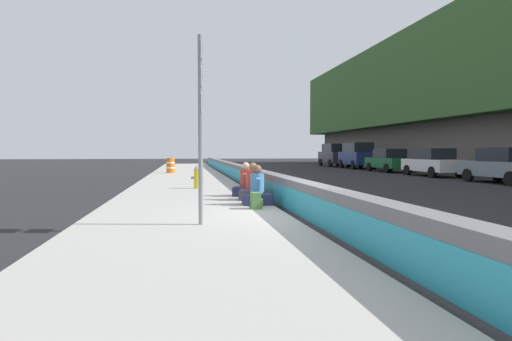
# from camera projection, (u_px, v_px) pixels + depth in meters

# --- Properties ---
(ground_plane) EXTENTS (160.00, 160.00, 0.00)m
(ground_plane) POSITION_uv_depth(u_px,v_px,m) (307.00, 220.00, 9.83)
(ground_plane) COLOR #232326
(ground_plane) RESTS_ON ground
(sidewalk_strip) EXTENTS (80.00, 4.40, 0.14)m
(sidewalk_strip) POSITION_uv_depth(u_px,v_px,m) (188.00, 220.00, 9.40)
(sidewalk_strip) COLOR #A8A59E
(sidewalk_strip) RESTS_ON ground_plane
(jersey_barrier) EXTENTS (76.00, 0.45, 0.85)m
(jersey_barrier) POSITION_uv_depth(u_px,v_px,m) (307.00, 201.00, 9.81)
(jersey_barrier) COLOR slate
(jersey_barrier) RESTS_ON ground_plane
(route_sign_post) EXTENTS (0.44, 0.09, 3.60)m
(route_sign_post) POSITION_uv_depth(u_px,v_px,m) (201.00, 115.00, 8.28)
(route_sign_post) COLOR gray
(route_sign_post) RESTS_ON sidewalk_strip
(fire_hydrant) EXTENTS (0.26, 0.46, 0.88)m
(fire_hydrant) POSITION_uv_depth(u_px,v_px,m) (197.00, 176.00, 16.47)
(fire_hydrant) COLOR gold
(fire_hydrant) RESTS_ON sidewalk_strip
(seated_person_foreground) EXTENTS (0.67, 0.77, 1.05)m
(seated_person_foreground) POSITION_uv_depth(u_px,v_px,m) (257.00, 192.00, 11.47)
(seated_person_foreground) COLOR #23284C
(seated_person_foreground) RESTS_ON sidewalk_strip
(seated_person_middle) EXTENTS (0.81, 0.90, 1.08)m
(seated_person_middle) POSITION_uv_depth(u_px,v_px,m) (253.00, 188.00, 12.60)
(seated_person_middle) COLOR #424247
(seated_person_middle) RESTS_ON sidewalk_strip
(seated_person_rear) EXTENTS (0.84, 0.91, 1.06)m
(seated_person_rear) POSITION_uv_depth(u_px,v_px,m) (246.00, 185.00, 13.68)
(seated_person_rear) COLOR #23284C
(seated_person_rear) RESTS_ON sidewalk_strip
(backpack) EXTENTS (0.32, 0.28, 0.40)m
(backpack) POSITION_uv_depth(u_px,v_px,m) (256.00, 201.00, 10.65)
(backpack) COLOR #4C7A3D
(backpack) RESTS_ON sidewalk_strip
(construction_barrel) EXTENTS (0.54, 0.54, 0.95)m
(construction_barrel) POSITION_uv_depth(u_px,v_px,m) (170.00, 165.00, 28.19)
(construction_barrel) COLOR orange
(construction_barrel) RESTS_ON sidewalk_strip
(parked_car_third) EXTENTS (4.54, 2.02, 1.71)m
(parked_car_third) POSITION_uv_depth(u_px,v_px,m) (505.00, 165.00, 20.78)
(parked_car_third) COLOR slate
(parked_car_third) RESTS_ON ground_plane
(parked_car_fourth) EXTENTS (4.51, 1.97, 1.71)m
(parked_car_fourth) POSITION_uv_depth(u_px,v_px,m) (433.00, 162.00, 26.67)
(parked_car_fourth) COLOR silver
(parked_car_fourth) RESTS_ON ground_plane
(parked_car_midline) EXTENTS (4.52, 1.99, 1.71)m
(parked_car_midline) POSITION_uv_depth(u_px,v_px,m) (389.00, 160.00, 32.31)
(parked_car_midline) COLOR #145128
(parked_car_midline) RESTS_ON ground_plane
(parked_car_far) EXTENTS (4.85, 2.17, 2.28)m
(parked_car_far) POSITION_uv_depth(u_px,v_px,m) (357.00, 155.00, 38.38)
(parked_car_far) COLOR navy
(parked_car_far) RESTS_ON ground_plane
(parked_car_farther) EXTENTS (4.82, 2.09, 2.28)m
(parked_car_farther) POSITION_uv_depth(u_px,v_px,m) (334.00, 155.00, 43.87)
(parked_car_farther) COLOR #28282D
(parked_car_farther) RESTS_ON ground_plane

